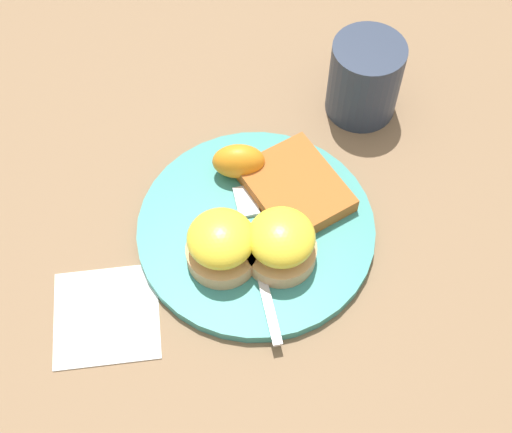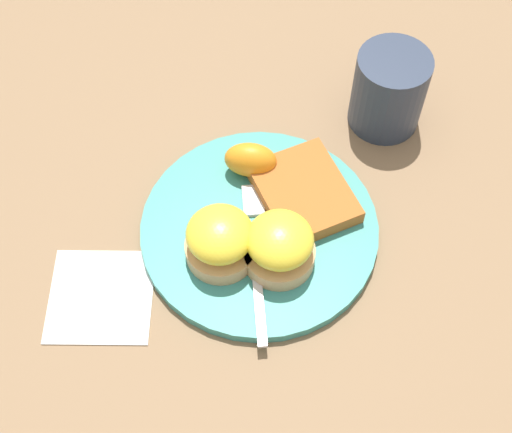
# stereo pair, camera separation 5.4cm
# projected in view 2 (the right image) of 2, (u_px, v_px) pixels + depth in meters

# --- Properties ---
(ground_plane) EXTENTS (1.10, 1.10, 0.00)m
(ground_plane) POSITION_uv_depth(u_px,v_px,m) (256.00, 232.00, 0.80)
(ground_plane) COLOR #846647
(plate) EXTENTS (0.27, 0.27, 0.01)m
(plate) POSITION_uv_depth(u_px,v_px,m) (256.00, 229.00, 0.80)
(plate) COLOR teal
(plate) RESTS_ON ground_plane
(sandwich_benedict_left) EXTENTS (0.08, 0.08, 0.06)m
(sandwich_benedict_left) POSITION_uv_depth(u_px,v_px,m) (217.00, 240.00, 0.75)
(sandwich_benedict_left) COLOR tan
(sandwich_benedict_left) RESTS_ON plate
(sandwich_benedict_right) EXTENTS (0.08, 0.08, 0.06)m
(sandwich_benedict_right) POSITION_uv_depth(u_px,v_px,m) (276.00, 246.00, 0.74)
(sandwich_benedict_right) COLOR tan
(sandwich_benedict_right) RESTS_ON plate
(hashbrown_patty) EXTENTS (0.14, 0.13, 0.02)m
(hashbrown_patty) POSITION_uv_depth(u_px,v_px,m) (300.00, 193.00, 0.80)
(hashbrown_patty) COLOR #B15F26
(hashbrown_patty) RESTS_ON plate
(orange_wedge) EXTENTS (0.04, 0.06, 0.04)m
(orange_wedge) POSITION_uv_depth(u_px,v_px,m) (247.00, 160.00, 0.81)
(orange_wedge) COLOR orange
(orange_wedge) RESTS_ON plate
(fork) EXTENTS (0.20, 0.03, 0.00)m
(fork) POSITION_uv_depth(u_px,v_px,m) (254.00, 250.00, 0.77)
(fork) COLOR silver
(fork) RESTS_ON plate
(cup) EXTENTS (0.12, 0.09, 0.10)m
(cup) POSITION_uv_depth(u_px,v_px,m) (386.00, 90.00, 0.85)
(cup) COLOR #2D384C
(cup) RESTS_ON ground_plane
(napkin) EXTENTS (0.11, 0.11, 0.00)m
(napkin) POSITION_uv_depth(u_px,v_px,m) (97.00, 296.00, 0.76)
(napkin) COLOR white
(napkin) RESTS_ON ground_plane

